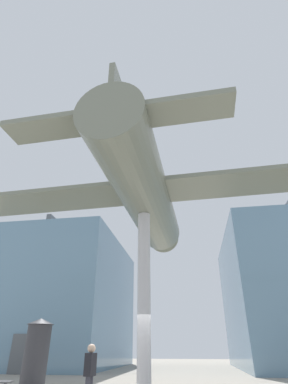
% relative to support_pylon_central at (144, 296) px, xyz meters
% --- Properties ---
extents(glass_pavilion_left, '(8.80, 14.36, 11.05)m').
position_rel_support_pylon_central_xyz_m(glass_pavilion_left, '(-9.27, 16.49, 2.10)').
color(glass_pavilion_left, '#60849E').
rests_on(glass_pavilion_left, ground_plane).
extents(glass_pavilion_right, '(8.80, 14.36, 11.05)m').
position_rel_support_pylon_central_xyz_m(glass_pavilion_right, '(9.27, 16.49, 2.10)').
color(glass_pavilion_right, '#60849E').
rests_on(glass_pavilion_right, ground_plane).
extents(support_pylon_central, '(0.47, 0.47, 6.27)m').
position_rel_support_pylon_central_xyz_m(support_pylon_central, '(0.00, 0.00, 0.00)').
color(support_pylon_central, '#B7B7BC').
rests_on(support_pylon_central, ground_plane).
extents(suspended_airplane, '(21.44, 11.55, 2.94)m').
position_rel_support_pylon_central_xyz_m(suspended_airplane, '(0.01, 0.21, 4.17)').
color(suspended_airplane, slate).
rests_on(suspended_airplane, support_pylon_central).
extents(visitor_person, '(0.27, 0.42, 1.59)m').
position_rel_support_pylon_central_xyz_m(visitor_person, '(-1.38, -1.33, -2.23)').
color(visitor_person, '#383842').
rests_on(visitor_person, ground_plane).
extents(info_kiosk, '(1.15, 1.15, 2.63)m').
position_rel_support_pylon_central_xyz_m(info_kiosk, '(-4.91, 2.30, -1.78)').
color(info_kiosk, '#333338').
rests_on(info_kiosk, ground_plane).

